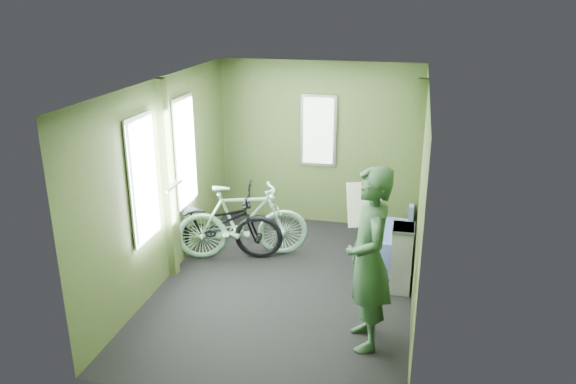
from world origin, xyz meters
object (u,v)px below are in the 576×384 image
passenger (369,259)px  bicycle_mint (243,258)px  waste_box (401,258)px  bench_seat (393,243)px  bicycle_black (213,257)px

passenger → bicycle_mint: bearing=-148.2°
bicycle_mint → passenger: passenger is taller
bicycle_mint → passenger: 2.38m
passenger → waste_box: 1.24m
bicycle_mint → bench_seat: bench_seat is taller
waste_box → bench_seat: size_ratio=0.84×
bench_seat → bicycle_mint: bearing=-170.4°
bicycle_black → bench_seat: bearing=-89.6°
waste_box → bench_seat: 0.67m
bicycle_black → passenger: size_ratio=1.02×
bicycle_black → waste_box: size_ratio=2.32×
bicycle_mint → passenger: bearing=-150.9°
bicycle_black → bench_seat: size_ratio=1.95×
bicycle_black → waste_box: waste_box is taller
passenger → waste_box: bearing=148.8°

